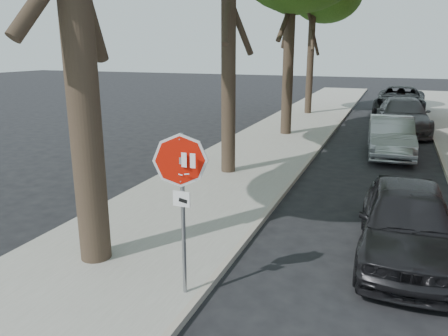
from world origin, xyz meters
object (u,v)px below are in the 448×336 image
(stop_sign, at_px, (182,184))
(car_c, at_px, (403,116))
(car_d, at_px, (400,101))
(car_b, at_px, (391,136))
(car_a, at_px, (407,222))

(stop_sign, distance_m, car_c, 17.31)
(car_c, xyz_separation_m, car_d, (-0.12, 6.12, 0.04))
(car_c, height_order, car_d, car_d)
(stop_sign, relative_size, car_d, 0.43)
(stop_sign, distance_m, car_b, 12.11)
(car_a, xyz_separation_m, car_c, (0.00, 14.08, 0.07))
(car_c, bearing_deg, car_b, -99.55)
(car_a, bearing_deg, car_b, 91.65)
(stop_sign, relative_size, car_a, 0.61)
(car_d, bearing_deg, stop_sign, -96.21)
(car_b, relative_size, car_c, 0.79)
(car_a, bearing_deg, car_d, 89.12)
(car_b, distance_m, car_d, 11.38)
(stop_sign, xyz_separation_m, car_d, (3.18, 23.08, -1.10))
(stop_sign, distance_m, car_d, 23.32)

